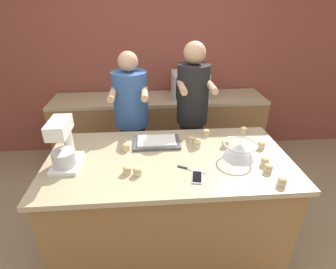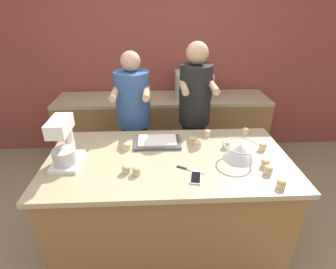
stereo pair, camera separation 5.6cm
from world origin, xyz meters
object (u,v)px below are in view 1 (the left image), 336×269
at_px(microwave_oven, 190,85).
at_px(cupcake_4, 126,147).
at_px(cupcake_1, 192,139).
at_px(cupcake_8, 261,145).
at_px(cupcake_9, 127,169).
at_px(cupcake_3, 265,161).
at_px(mixing_bowl, 240,150).
at_px(stand_mixer, 64,146).
at_px(cupcake_0, 244,130).
at_px(knife, 190,169).
at_px(cupcake_7, 137,171).
at_px(cupcake_10, 197,144).
at_px(person_right, 192,121).
at_px(baking_tray, 157,142).
at_px(cupcake_2, 268,168).
at_px(cupcake_5, 282,181).
at_px(cupcake_11, 206,132).
at_px(cupcake_6, 225,143).
at_px(cell_phone, 197,177).
at_px(person_left, 132,127).

distance_m(microwave_oven, cupcake_4, 1.61).
bearing_deg(cupcake_1, cupcake_8, -13.66).
bearing_deg(cupcake_9, cupcake_3, 1.66).
bearing_deg(mixing_bowl, cupcake_1, 140.39).
xyz_separation_m(stand_mixer, cupcake_0, (1.50, 0.42, -0.13)).
distance_m(mixing_bowl, cupcake_1, 0.42).
height_order(knife, cupcake_0, cupcake_0).
height_order(cupcake_7, cupcake_10, same).
bearing_deg(cupcake_9, mixing_bowl, 9.38).
relative_size(person_right, baking_tray, 4.35).
height_order(cupcake_2, cupcake_5, same).
distance_m(microwave_oven, cupcake_2, 1.83).
xyz_separation_m(mixing_bowl, cupcake_11, (-0.18, 0.40, -0.04)).
height_order(cupcake_2, cupcake_8, same).
relative_size(cupcake_1, cupcake_6, 1.00).
height_order(mixing_bowl, cupcake_1, mixing_bowl).
bearing_deg(cupcake_1, cell_phone, -95.49).
distance_m(cupcake_0, cupcake_3, 0.53).
xyz_separation_m(person_left, cupcake_3, (1.04, -0.93, 0.13)).
height_order(cupcake_1, cupcake_3, same).
relative_size(person_left, cell_phone, 10.62).
bearing_deg(cell_phone, cupcake_5, -12.57).
xyz_separation_m(cupcake_7, cupcake_8, (1.02, 0.30, 0.00)).
bearing_deg(cupcake_8, cupcake_3, -106.02).
xyz_separation_m(cupcake_1, cupcake_2, (0.48, -0.47, 0.00)).
xyz_separation_m(person_right, cupcake_1, (-0.08, -0.55, 0.07)).
xyz_separation_m(cell_phone, cupcake_1, (0.05, 0.51, 0.03)).
bearing_deg(cupcake_8, cupcake_5, -96.64).
bearing_deg(microwave_oven, cupcake_11, -91.56).
relative_size(cupcake_0, cupcake_2, 1.00).
bearing_deg(cell_phone, cupcake_6, 52.90).
height_order(cupcake_1, cupcake_4, same).
height_order(microwave_oven, cupcake_11, microwave_oven).
height_order(person_right, cupcake_10, person_right).
height_order(cupcake_7, cupcake_9, same).
relative_size(person_left, cupcake_9, 26.04).
height_order(person_right, cupcake_9, person_right).
relative_size(cupcake_6, cupcake_10, 1.00).
bearing_deg(cupcake_8, cell_phone, -148.63).
bearing_deg(cupcake_6, cupcake_5, -66.48).
relative_size(knife, cupcake_10, 3.20).
relative_size(baking_tray, cupcake_5, 6.29).
bearing_deg(cupcake_9, microwave_oven, 67.72).
xyz_separation_m(microwave_oven, cupcake_10, (-0.15, -1.41, -0.09)).
bearing_deg(knife, cell_phone, -71.50).
xyz_separation_m(cupcake_5, cupcake_6, (-0.23, 0.54, 0.00)).
relative_size(microwave_oven, cupcake_8, 7.33).
xyz_separation_m(mixing_bowl, cupcake_9, (-0.86, -0.14, -0.04)).
bearing_deg(cupcake_10, knife, -109.14).
bearing_deg(cupcake_10, microwave_oven, 83.90).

